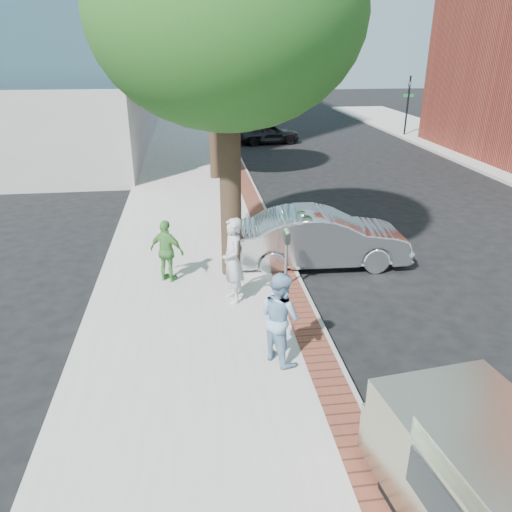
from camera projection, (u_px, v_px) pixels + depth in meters
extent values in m
plane|color=black|center=(266.00, 311.00, 11.32)|extent=(120.00, 120.00, 0.00)
cube|color=#9E9991|center=(194.00, 207.00, 18.42)|extent=(5.00, 60.00, 0.15)
cube|color=brown|center=(253.00, 202.00, 18.65)|extent=(0.60, 60.00, 0.01)
cube|color=gray|center=(262.00, 204.00, 18.72)|extent=(0.10, 60.00, 0.15)
cylinder|color=black|center=(228.00, 110.00, 30.77)|extent=(0.12, 0.12, 3.80)
imported|color=black|center=(228.00, 91.00, 30.34)|extent=(0.18, 0.15, 0.90)
cube|color=#1E7238|center=(228.00, 98.00, 30.50)|extent=(0.70, 0.03, 0.18)
cylinder|color=black|center=(407.00, 107.00, 32.15)|extent=(0.12, 0.12, 3.80)
imported|color=black|center=(409.00, 89.00, 31.73)|extent=(0.18, 0.15, 0.90)
cube|color=#1E7238|center=(409.00, 95.00, 31.88)|extent=(0.70, 0.03, 0.18)
cylinder|color=black|center=(231.00, 190.00, 12.07)|extent=(0.52, 0.52, 4.40)
ellipsoid|color=#1C4A15|center=(227.00, 13.00, 10.57)|extent=(6.00, 6.00, 4.92)
cylinder|color=black|center=(214.00, 133.00, 21.41)|extent=(0.40, 0.40, 3.85)
ellipsoid|color=#1C4A15|center=(211.00, 52.00, 20.14)|extent=(4.80, 4.80, 3.94)
cylinder|color=gray|center=(286.00, 265.00, 11.95)|extent=(0.07, 0.07, 1.15)
cube|color=#2D3030|center=(287.00, 239.00, 11.60)|extent=(0.12, 0.14, 0.24)
cube|color=#2D3030|center=(286.00, 236.00, 11.76)|extent=(0.12, 0.14, 0.24)
sphere|color=#3F8C4C|center=(288.00, 233.00, 11.54)|extent=(0.11, 0.11, 0.11)
sphere|color=#3F8C4C|center=(286.00, 230.00, 11.70)|extent=(0.11, 0.11, 0.11)
imported|color=#AFAFB4|center=(233.00, 261.00, 11.12)|extent=(0.59, 0.79, 1.98)
imported|color=#7FA4C4|center=(280.00, 317.00, 9.03)|extent=(1.01, 1.08, 1.76)
imported|color=#4F9644|center=(167.00, 251.00, 12.18)|extent=(0.99, 0.79, 1.57)
imported|color=silver|center=(321.00, 238.00, 13.48)|extent=(4.71, 1.81, 1.53)
imported|color=black|center=(267.00, 133.00, 30.34)|extent=(3.98, 1.96, 1.30)
cube|color=#9B977F|center=(430.00, 434.00, 6.83)|extent=(1.80, 1.04, 0.74)
cylinder|color=black|center=(396.00, 495.00, 6.35)|extent=(0.28, 0.61, 0.59)
cylinder|color=black|center=(498.00, 471.00, 6.70)|extent=(0.28, 0.61, 0.59)
cube|color=black|center=(417.00, 397.00, 7.08)|extent=(1.47, 0.20, 0.37)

